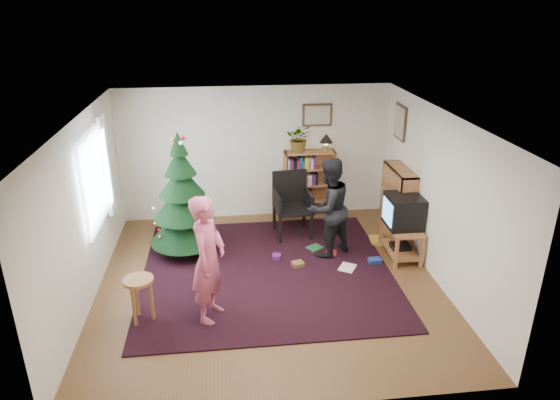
{
  "coord_description": "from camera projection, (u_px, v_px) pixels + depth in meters",
  "views": [
    {
      "loc": [
        -0.59,
        -6.44,
        3.97
      ],
      "look_at": [
        0.23,
        0.52,
        1.1
      ],
      "focal_mm": 32.0,
      "sensor_mm": 36.0,
      "label": 1
    }
  ],
  "objects": [
    {
      "name": "floor_clutter",
      "position": [
        332.0,
        255.0,
        8.16
      ],
      "size": [
        2.01,
        1.04,
        0.08
      ],
      "color": "#A51E19",
      "rests_on": "rug"
    },
    {
      "name": "bookshelf_right",
      "position": [
        397.0,
        204.0,
        8.56
      ],
      "size": [
        0.3,
        0.95,
        1.3
      ],
      "rotation": [
        0.0,
        0.0,
        1.57
      ],
      "color": "#A45E3A",
      "rests_on": "floor"
    },
    {
      "name": "person_standing",
      "position": [
        208.0,
        259.0,
        6.34
      ],
      "size": [
        0.6,
        0.73,
        1.73
      ],
      "primitive_type": "imported",
      "rotation": [
        0.0,
        0.0,
        1.23
      ],
      "color": "#BA4A65",
      "rests_on": "rug"
    },
    {
      "name": "wall_back",
      "position": [
        255.0,
        153.0,
        9.31
      ],
      "size": [
        5.0,
        0.02,
        2.5
      ],
      "primitive_type": "cube",
      "color": "silver",
      "rests_on": "floor"
    },
    {
      "name": "stool",
      "position": [
        139.0,
        289.0,
        6.39
      ],
      "size": [
        0.38,
        0.38,
        0.64
      ],
      "color": "#A45E3A",
      "rests_on": "floor"
    },
    {
      "name": "picture_right",
      "position": [
        400.0,
        122.0,
        8.62
      ],
      "size": [
        0.03,
        0.5,
        0.6
      ],
      "color": "#4C3319",
      "rests_on": "wall_right"
    },
    {
      "name": "wall_front",
      "position": [
        293.0,
        307.0,
        4.72
      ],
      "size": [
        5.0,
        0.02,
        2.5
      ],
      "primitive_type": "cube",
      "color": "silver",
      "rests_on": "floor"
    },
    {
      "name": "rug",
      "position": [
        267.0,
        271.0,
        7.76
      ],
      "size": [
        3.8,
        3.6,
        0.02
      ],
      "primitive_type": "cube",
      "color": "black",
      "rests_on": "floor"
    },
    {
      "name": "person_by_chair",
      "position": [
        328.0,
        208.0,
        7.97
      ],
      "size": [
        1.02,
        0.96,
        1.66
      ],
      "primitive_type": "imported",
      "rotation": [
        0.0,
        0.0,
        3.69
      ],
      "color": "black",
      "rests_on": "rug"
    },
    {
      "name": "crt_tv",
      "position": [
        404.0,
        211.0,
        7.93
      ],
      "size": [
        0.54,
        0.58,
        0.51
      ],
      "color": "black",
      "rests_on": "tv_stand"
    },
    {
      "name": "wall_left",
      "position": [
        84.0,
        213.0,
        6.74
      ],
      "size": [
        0.02,
        5.0,
        2.5
      ],
      "primitive_type": "cube",
      "color": "silver",
      "rests_on": "floor"
    },
    {
      "name": "floor",
      "position": [
        269.0,
        281.0,
        7.49
      ],
      "size": [
        5.0,
        5.0,
        0.0
      ],
      "primitive_type": "plane",
      "color": "brown",
      "rests_on": "ground"
    },
    {
      "name": "christmas_tree",
      "position": [
        183.0,
        205.0,
        8.03
      ],
      "size": [
        1.14,
        1.14,
        2.06
      ],
      "rotation": [
        0.0,
        0.0,
        0.29
      ],
      "color": "#3F2816",
      "rests_on": "rug"
    },
    {
      "name": "wall_right",
      "position": [
        438.0,
        197.0,
        7.28
      ],
      "size": [
        0.02,
        5.0,
        2.5
      ],
      "primitive_type": "cube",
      "color": "silver",
      "rests_on": "floor"
    },
    {
      "name": "curtain",
      "position": [
        107.0,
        165.0,
        7.85
      ],
      "size": [
        0.06,
        0.35,
        1.6
      ],
      "primitive_type": "cube",
      "color": "white",
      "rests_on": "wall_left"
    },
    {
      "name": "armchair",
      "position": [
        292.0,
        201.0,
        8.83
      ],
      "size": [
        0.66,
        0.67,
        1.13
      ],
      "rotation": [
        0.0,
        0.0,
        0.08
      ],
      "color": "black",
      "rests_on": "rug"
    },
    {
      "name": "potted_plant",
      "position": [
        299.0,
        138.0,
        9.13
      ],
      "size": [
        0.53,
        0.48,
        0.52
      ],
      "primitive_type": "imported",
      "rotation": [
        0.0,
        0.0,
        -0.17
      ],
      "color": "gray",
      "rests_on": "bookshelf_back"
    },
    {
      "name": "picture_back",
      "position": [
        317.0,
        115.0,
        9.15
      ],
      "size": [
        0.55,
        0.03,
        0.42
      ],
      "color": "#4C3319",
      "rests_on": "wall_back"
    },
    {
      "name": "table_lamp",
      "position": [
        326.0,
        139.0,
        9.2
      ],
      "size": [
        0.24,
        0.24,
        0.33
      ],
      "color": "#A57F33",
      "rests_on": "bookshelf_back"
    },
    {
      "name": "tv_stand",
      "position": [
        401.0,
        238.0,
        8.11
      ],
      "size": [
        0.48,
        0.86,
        0.55
      ],
      "color": "#A45E3A",
      "rests_on": "floor"
    },
    {
      "name": "bookshelf_back",
      "position": [
        309.0,
        183.0,
        9.49
      ],
      "size": [
        0.95,
        0.3,
        1.3
      ],
      "color": "#A45E3A",
      "rests_on": "floor"
    },
    {
      "name": "window_pane",
      "position": [
        94.0,
        181.0,
        7.2
      ],
      "size": [
        0.04,
        1.2,
        1.4
      ],
      "primitive_type": "cube",
      "color": "silver",
      "rests_on": "wall_left"
    },
    {
      "name": "ceiling",
      "position": [
        267.0,
        117.0,
        6.54
      ],
      "size": [
        5.0,
        5.0,
        0.0
      ],
      "primitive_type": "plane",
      "rotation": [
        3.14,
        0.0,
        0.0
      ],
      "color": "white",
      "rests_on": "wall_back"
    }
  ]
}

